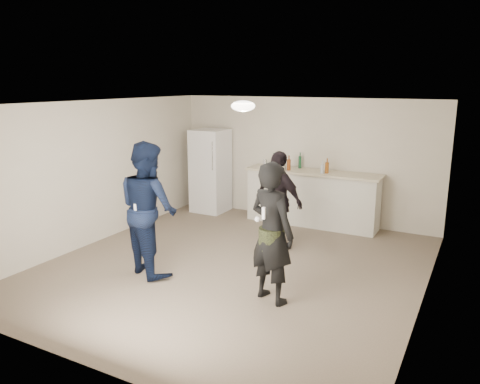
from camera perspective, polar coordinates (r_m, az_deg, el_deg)
The scene contains 21 objects.
floor at distance 7.37m, azimuth -0.74°, elevation -9.05°, with size 6.00×6.00×0.00m, color #6B5B4C.
ceiling at distance 6.83m, azimuth -0.80°, elevation 10.75°, with size 6.00×6.00×0.00m, color silver.
wall_back at distance 9.68m, azimuth 7.83°, elevation 3.95°, with size 6.00×6.00×0.00m, color beige.
wall_front at distance 4.70m, azimuth -18.80°, elevation -6.77°, with size 6.00×6.00×0.00m, color beige.
wall_left at distance 8.64m, azimuth -16.99°, elevation 2.35°, with size 6.00×6.00×0.00m, color beige.
wall_right at distance 6.20m, azimuth 22.14°, elevation -2.23°, with size 6.00×6.00×0.00m, color beige.
counter at distance 9.42m, azimuth 8.75°, elevation -0.84°, with size 2.60×0.56×1.05m, color beige.
counter_top at distance 9.31m, azimuth 8.87°, elevation 2.41°, with size 2.68×0.64×0.04m, color beige.
fridge at distance 10.26m, azimuth -3.62°, elevation 2.59°, with size 0.70×0.70×1.80m, color white.
fridge_handle at distance 9.74m, azimuth -3.39°, elevation 4.40°, with size 0.02×0.02×0.60m, color silver.
ceiling_dome at distance 7.09m, azimuth 0.39°, elevation 10.44°, with size 0.36×0.36×0.16m, color white.
shaker at distance 9.56m, azimuth 3.07°, elevation 3.48°, with size 0.08×0.08×0.17m, color silver.
man at distance 7.00m, azimuth -11.09°, elevation -1.96°, with size 0.96×0.75×1.98m, color #0F1C3E.
woman at distance 6.00m, azimuth 3.91°, elevation -4.98°, with size 0.68×0.44×1.85m, color black.
camo_shorts at distance 6.02m, azimuth 3.89°, elevation -5.67°, with size 0.34×0.34×0.28m, color #2F3B1A.
spectator at distance 7.88m, azimuth 4.72°, elevation -1.11°, with size 0.99×0.41×1.69m, color black.
remote_man at distance 6.78m, azimuth -12.59°, elevation -2.02°, with size 0.04×0.04×0.15m, color white.
nunchuk_man at distance 6.75m, azimuth -11.62°, elevation -2.67°, with size 0.07×0.07×0.07m, color silver.
remote_woman at distance 5.69m, azimuth 2.92°, elevation -2.59°, with size 0.04×0.04×0.15m, color white.
nunchuk_woman at distance 5.78m, azimuth 2.14°, elevation -3.34°, with size 0.07×0.07×0.07m, color white.
bottle_cluster at distance 9.33m, azimuth 7.33°, elevation 3.28°, with size 1.19×0.37×0.25m.
Camera 1 is at (3.29, -5.97, 2.81)m, focal length 35.00 mm.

